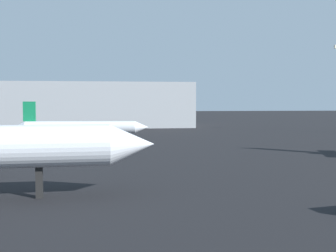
% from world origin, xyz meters
% --- Properties ---
extents(airplane_far_left, '(25.09, 19.92, 7.17)m').
position_xyz_m(airplane_far_left, '(-7.77, 71.80, 2.40)').
color(airplane_far_left, silver).
rests_on(airplane_far_left, ground_plane).
extents(terminal_building, '(78.91, 24.26, 12.38)m').
position_xyz_m(terminal_building, '(-18.58, 116.94, 6.19)').
color(terminal_building, '#999EA3').
rests_on(terminal_building, ground_plane).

